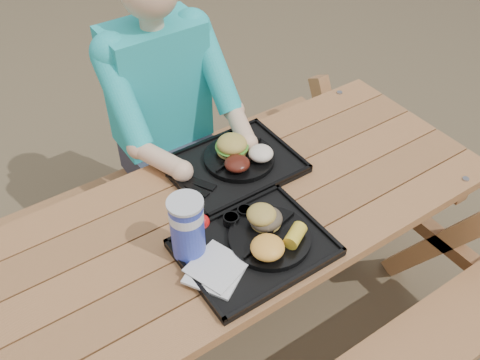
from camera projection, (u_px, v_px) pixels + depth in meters
ground at (240, 329)px, 2.32m from camera, size 60.00×60.00×0.00m
picnic_table at (240, 276)px, 2.06m from camera, size 1.80×1.49×0.75m
tray_near at (254, 248)px, 1.66m from camera, size 0.45×0.35×0.02m
tray_far at (234, 167)px, 1.95m from camera, size 0.45×0.35×0.02m
plate_near at (270, 238)px, 1.67m from camera, size 0.26×0.26×0.02m
plate_far at (239, 158)px, 1.95m from camera, size 0.26×0.26×0.02m
napkin_stack at (216, 271)px, 1.58m from camera, size 0.21×0.21×0.02m
soda_cup at (187, 229)px, 1.57m from camera, size 0.10×0.10×0.21m
condiment_bbq at (231, 220)px, 1.72m from camera, size 0.05×0.05×0.03m
condiment_mustard at (245, 212)px, 1.75m from camera, size 0.05×0.05×0.03m
sandwich at (266, 212)px, 1.67m from camera, size 0.10×0.10×0.10m
mac_cheese at (268, 247)px, 1.59m from camera, size 0.10×0.10×0.05m
corn_cob at (295, 235)px, 1.63m from camera, size 0.11×0.11×0.05m
cutlery_far at (192, 180)px, 1.87m from camera, size 0.12×0.17×0.01m
burger at (232, 141)px, 1.93m from camera, size 0.11×0.11×0.10m
baked_beans at (237, 163)px, 1.88m from camera, size 0.09×0.09×0.04m
potato_salad at (261, 153)px, 1.92m from camera, size 0.09×0.09×0.05m
diner at (165, 132)px, 2.30m from camera, size 0.48×0.84×1.28m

